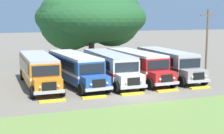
{
  "coord_description": "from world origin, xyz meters",
  "views": [
    {
      "loc": [
        -10.75,
        -23.36,
        6.36
      ],
      "look_at": [
        0.0,
        5.38,
        1.6
      ],
      "focal_mm": 52.47,
      "sensor_mm": 36.0,
      "label": 1
    }
  ],
  "objects_px": {
    "utility_pole": "(207,42)",
    "broad_shade_tree": "(91,18)",
    "parked_bus_slot_3": "(136,64)",
    "parked_bus_slot_4": "(167,62)",
    "parked_bus_slot_1": "(75,67)",
    "parked_bus_slot_2": "(109,66)",
    "parked_bus_slot_0": "(38,69)"
  },
  "relations": [
    {
      "from": "utility_pole",
      "to": "broad_shade_tree",
      "type": "bearing_deg",
      "value": 115.14
    },
    {
      "from": "broad_shade_tree",
      "to": "utility_pole",
      "type": "xyz_separation_m",
      "value": [
        7.51,
        -16.01,
        -2.3
      ]
    },
    {
      "from": "parked_bus_slot_3",
      "to": "parked_bus_slot_4",
      "type": "distance_m",
      "value": 3.53
    },
    {
      "from": "parked_bus_slot_1",
      "to": "parked_bus_slot_2",
      "type": "distance_m",
      "value": 3.41
    },
    {
      "from": "parked_bus_slot_3",
      "to": "utility_pole",
      "type": "bearing_deg",
      "value": 71.35
    },
    {
      "from": "parked_bus_slot_1",
      "to": "parked_bus_slot_2",
      "type": "relative_size",
      "value": 1.01
    },
    {
      "from": "parked_bus_slot_4",
      "to": "utility_pole",
      "type": "distance_m",
      "value": 4.56
    },
    {
      "from": "parked_bus_slot_1",
      "to": "parked_bus_slot_3",
      "type": "height_order",
      "value": "same"
    },
    {
      "from": "parked_bus_slot_2",
      "to": "parked_bus_slot_3",
      "type": "distance_m",
      "value": 3.0
    },
    {
      "from": "parked_bus_slot_4",
      "to": "utility_pole",
      "type": "relative_size",
      "value": 1.54
    },
    {
      "from": "parked_bus_slot_1",
      "to": "broad_shade_tree",
      "type": "height_order",
      "value": "broad_shade_tree"
    },
    {
      "from": "parked_bus_slot_1",
      "to": "utility_pole",
      "type": "relative_size",
      "value": 1.55
    },
    {
      "from": "parked_bus_slot_4",
      "to": "broad_shade_tree",
      "type": "height_order",
      "value": "broad_shade_tree"
    },
    {
      "from": "parked_bus_slot_0",
      "to": "utility_pole",
      "type": "relative_size",
      "value": 1.54
    },
    {
      "from": "utility_pole",
      "to": "parked_bus_slot_0",
      "type": "bearing_deg",
      "value": 172.13
    },
    {
      "from": "parked_bus_slot_2",
      "to": "broad_shade_tree",
      "type": "distance_m",
      "value": 15.14
    },
    {
      "from": "parked_bus_slot_3",
      "to": "parked_bus_slot_4",
      "type": "xyz_separation_m",
      "value": [
        3.53,
        -0.06,
        0.0
      ]
    },
    {
      "from": "parked_bus_slot_4",
      "to": "parked_bus_slot_1",
      "type": "bearing_deg",
      "value": -89.87
    },
    {
      "from": "parked_bus_slot_1",
      "to": "parked_bus_slot_2",
      "type": "xyz_separation_m",
      "value": [
        3.4,
        -0.22,
        0.0
      ]
    },
    {
      "from": "parked_bus_slot_3",
      "to": "broad_shade_tree",
      "type": "height_order",
      "value": "broad_shade_tree"
    },
    {
      "from": "parked_bus_slot_0",
      "to": "utility_pole",
      "type": "height_order",
      "value": "utility_pole"
    },
    {
      "from": "parked_bus_slot_1",
      "to": "broad_shade_tree",
      "type": "bearing_deg",
      "value": 152.11
    },
    {
      "from": "parked_bus_slot_1",
      "to": "utility_pole",
      "type": "bearing_deg",
      "value": 76.49
    },
    {
      "from": "parked_bus_slot_0",
      "to": "parked_bus_slot_4",
      "type": "relative_size",
      "value": 1.0
    },
    {
      "from": "parked_bus_slot_2",
      "to": "parked_bus_slot_3",
      "type": "xyz_separation_m",
      "value": [
        2.99,
        0.22,
        0.0
      ]
    },
    {
      "from": "parked_bus_slot_0",
      "to": "parked_bus_slot_4",
      "type": "distance_m",
      "value": 13.32
    },
    {
      "from": "parked_bus_slot_2",
      "to": "parked_bus_slot_3",
      "type": "bearing_deg",
      "value": 93.97
    },
    {
      "from": "parked_bus_slot_2",
      "to": "utility_pole",
      "type": "relative_size",
      "value": 1.54
    },
    {
      "from": "parked_bus_slot_2",
      "to": "parked_bus_slot_1",
      "type": "bearing_deg",
      "value": -94.06
    },
    {
      "from": "parked_bus_slot_0",
      "to": "parked_bus_slot_4",
      "type": "bearing_deg",
      "value": 88.22
    },
    {
      "from": "broad_shade_tree",
      "to": "parked_bus_slot_1",
      "type": "bearing_deg",
      "value": -112.82
    },
    {
      "from": "parked_bus_slot_2",
      "to": "parked_bus_slot_4",
      "type": "relative_size",
      "value": 1.0
    }
  ]
}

